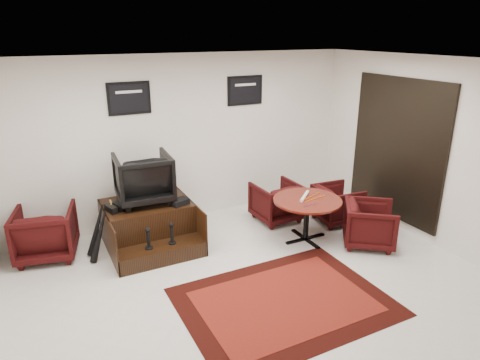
% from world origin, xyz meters
% --- Properties ---
extents(ground, '(6.00, 6.00, 0.00)m').
position_xyz_m(ground, '(0.00, 0.00, 0.00)').
color(ground, silver).
rests_on(ground, ground).
extents(room_shell, '(6.02, 5.02, 2.81)m').
position_xyz_m(room_shell, '(0.41, 0.12, 1.79)').
color(room_shell, beige).
rests_on(room_shell, ground).
extents(area_rug, '(2.47, 1.85, 0.01)m').
position_xyz_m(area_rug, '(0.12, -0.45, 0.01)').
color(area_rug, black).
rests_on(area_rug, ground).
extents(shine_podium, '(1.29, 1.33, 0.66)m').
position_xyz_m(shine_podium, '(-0.91, 1.76, 0.31)').
color(shine_podium, black).
rests_on(shine_podium, ground).
extents(shine_chair, '(0.85, 0.81, 0.82)m').
position_xyz_m(shine_chair, '(-0.91, 1.90, 1.08)').
color(shine_chair, black).
rests_on(shine_chair, shine_podium).
extents(shoes_pair, '(0.28, 0.31, 0.10)m').
position_xyz_m(shoes_pair, '(-1.40, 1.75, 0.71)').
color(shoes_pair, black).
rests_on(shoes_pair, shine_podium).
extents(polish_kit, '(0.30, 0.25, 0.09)m').
position_xyz_m(polish_kit, '(-0.49, 1.53, 0.71)').
color(polish_kit, black).
rests_on(polish_kit, shine_podium).
extents(umbrella_black, '(0.29, 0.11, 0.79)m').
position_xyz_m(umbrella_black, '(-1.68, 1.57, 0.39)').
color(umbrella_black, black).
rests_on(umbrella_black, ground).
extents(umbrella_hooked, '(0.30, 0.11, 0.79)m').
position_xyz_m(umbrella_hooked, '(-1.68, 1.80, 0.40)').
color(umbrella_hooked, black).
rests_on(umbrella_hooked, ground).
extents(armchair_side, '(0.95, 0.91, 0.83)m').
position_xyz_m(armchair_side, '(-2.35, 2.07, 0.41)').
color(armchair_side, black).
rests_on(armchair_side, ground).
extents(meeting_table, '(1.05, 1.05, 0.69)m').
position_xyz_m(meeting_table, '(1.31, 0.80, 0.60)').
color(meeting_table, '#4A110A').
rests_on(meeting_table, ground).
extents(table_chair_back, '(0.74, 0.70, 0.75)m').
position_xyz_m(table_chair_back, '(1.29, 1.66, 0.37)').
color(table_chair_back, black).
rests_on(table_chair_back, ground).
extents(table_chair_window, '(0.70, 0.74, 0.71)m').
position_xyz_m(table_chair_window, '(2.19, 1.13, 0.35)').
color(table_chair_window, black).
rests_on(table_chair_window, ground).
extents(table_chair_corner, '(0.98, 0.99, 0.74)m').
position_xyz_m(table_chair_corner, '(2.08, 0.23, 0.37)').
color(table_chair_corner, black).
rests_on(table_chair_corner, ground).
extents(paper_roll, '(0.35, 0.32, 0.05)m').
position_xyz_m(paper_roll, '(1.31, 0.87, 0.71)').
color(paper_roll, white).
rests_on(paper_roll, meeting_table).
extents(table_clutter, '(0.56, 0.38, 0.01)m').
position_xyz_m(table_clutter, '(1.39, 0.77, 0.69)').
color(table_clutter, '#E05A0C').
rests_on(table_clutter, meeting_table).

